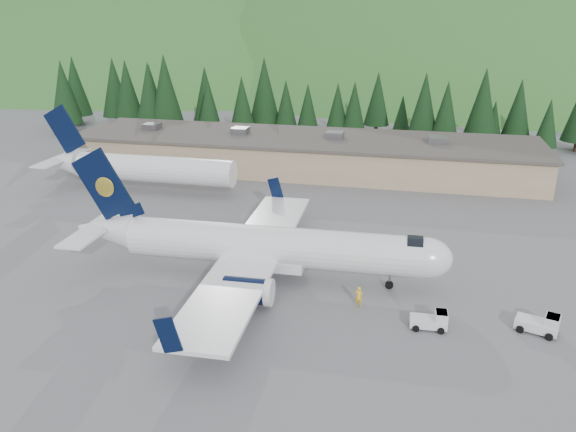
% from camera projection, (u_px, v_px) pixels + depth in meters
% --- Properties ---
extents(ground, '(600.00, 600.00, 0.00)m').
position_uv_depth(ground, '(274.00, 278.00, 51.89)').
color(ground, slate).
extents(airliner, '(35.02, 32.79, 11.64)m').
position_uv_depth(airliner, '(262.00, 247.00, 51.00)').
color(airliner, white).
rests_on(airliner, ground).
extents(second_airliner, '(27.50, 11.00, 10.05)m').
position_uv_depth(second_airliner, '(135.00, 167.00, 76.09)').
color(second_airliner, white).
rests_on(second_airliner, ground).
extents(baggage_tug_a, '(2.87, 1.81, 1.50)m').
position_uv_depth(baggage_tug_a, '(432.00, 320.00, 43.53)').
color(baggage_tug_a, silver).
rests_on(baggage_tug_a, ground).
extents(baggage_tug_b, '(3.41, 2.60, 1.64)m').
position_uv_depth(baggage_tug_b, '(541.00, 324.00, 42.89)').
color(baggage_tug_b, silver).
rests_on(baggage_tug_b, ground).
extents(terminal_building, '(71.00, 17.00, 6.10)m').
position_uv_depth(terminal_building, '(302.00, 153.00, 86.81)').
color(terminal_building, '#9A8764').
rests_on(terminal_building, ground).
extents(ramp_worker, '(0.66, 0.44, 1.82)m').
position_uv_depth(ramp_worker, '(359.00, 296.00, 46.68)').
color(ramp_worker, yellow).
rests_on(ramp_worker, ground).
extents(tree_line, '(113.81, 19.20, 14.52)m').
position_uv_depth(tree_line, '(276.00, 99.00, 106.73)').
color(tree_line, black).
rests_on(tree_line, ground).
extents(hills, '(614.00, 330.00, 300.00)m').
position_uv_depth(hills, '(497.00, 255.00, 259.06)').
color(hills, '#275721').
rests_on(hills, ground).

